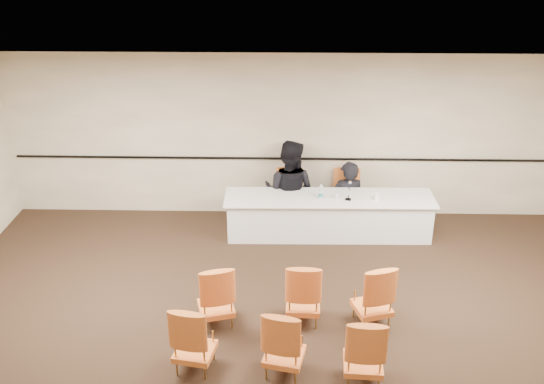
{
  "coord_description": "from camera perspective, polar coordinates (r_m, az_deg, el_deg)",
  "views": [
    {
      "loc": [
        0.02,
        -6.25,
        5.13
      ],
      "look_at": [
        -0.2,
        2.6,
        1.05
      ],
      "focal_mm": 40.0,
      "sensor_mm": 36.0,
      "label": 1
    }
  ],
  "objects": [
    {
      "name": "ceiling",
      "position": [
        6.61,
        1.17,
        5.91
      ],
      "size": [
        10.0,
        10.0,
        0.0
      ],
      "primitive_type": "plane",
      "rotation": [
        3.14,
        0.0,
        0.0
      ],
      "color": "silver",
      "rests_on": "ground"
    },
    {
      "name": "aud_chair_front_right",
      "position": [
        8.38,
        9.47,
        -9.42
      ],
      "size": [
        0.63,
        0.63,
        0.95
      ],
      "primitive_type": null,
      "rotation": [
        0.0,
        0.0,
        0.3
      ],
      "color": "#DB5A27",
      "rests_on": "ground"
    },
    {
      "name": "coffee_cup",
      "position": [
        10.36,
        9.85,
        -0.46
      ],
      "size": [
        0.1,
        0.1,
        0.13
      ],
      "primitive_type": "cylinder",
      "rotation": [
        0.0,
        0.0,
        -0.17
      ],
      "color": "white",
      "rests_on": "panel_table"
    },
    {
      "name": "aud_chair_back_left",
      "position": [
        7.59,
        -7.35,
        -13.32
      ],
      "size": [
        0.58,
        0.58,
        0.95
      ],
      "primitive_type": null,
      "rotation": [
        0.0,
        0.0,
        -0.18
      ],
      "color": "#DB5A27",
      "rests_on": "ground"
    },
    {
      "name": "aud_chair_front_left",
      "position": [
        8.3,
        -5.34,
        -9.53
      ],
      "size": [
        0.62,
        0.62,
        0.95
      ],
      "primitive_type": null,
      "rotation": [
        0.0,
        0.0,
        0.28
      ],
      "color": "#DB5A27",
      "rests_on": "ground"
    },
    {
      "name": "panelist_second",
      "position": [
        10.92,
        1.63,
        -0.04
      ],
      "size": [
        1.15,
        1.02,
        1.98
      ],
      "primitive_type": "imported",
      "rotation": [
        0.0,
        0.0,
        2.81
      ],
      "color": "black",
      "rests_on": "ground"
    },
    {
      "name": "aud_chair_back_right",
      "position": [
        7.44,
        8.66,
        -14.36
      ],
      "size": [
        0.53,
        0.53,
        0.95
      ],
      "primitive_type": null,
      "rotation": [
        0.0,
        0.0,
        -0.06
      ],
      "color": "#DB5A27",
      "rests_on": "ground"
    },
    {
      "name": "aud_chair_front_mid",
      "position": [
        8.32,
        2.97,
        -9.34
      ],
      "size": [
        0.52,
        0.52,
        0.95
      ],
      "primitive_type": null,
      "rotation": [
        0.0,
        0.0,
        -0.03
      ],
      "color": "#DB5A27",
      "rests_on": "ground"
    },
    {
      "name": "aud_chair_back_mid",
      "position": [
        7.47,
        1.17,
        -13.82
      ],
      "size": [
        0.6,
        0.6,
        0.95
      ],
      "primitive_type": null,
      "rotation": [
        0.0,
        0.0,
        -0.22
      ],
      "color": "#DB5A27",
      "rests_on": "ground"
    },
    {
      "name": "panel_table",
      "position": [
        10.56,
        5.36,
        -2.27
      ],
      "size": [
        3.6,
        0.88,
        0.72
      ],
      "primitive_type": null,
      "rotation": [
        0.0,
        0.0,
        0.01
      ],
      "color": "white",
      "rests_on": "ground"
    },
    {
      "name": "water_bottle",
      "position": [
        10.29,
        4.62,
        0.04
      ],
      "size": [
        0.09,
        0.09,
        0.26
      ],
      "primitive_type": null,
      "rotation": [
        0.0,
        0.0,
        -0.24
      ],
      "color": "teal",
      "rests_on": "panel_table"
    },
    {
      "name": "panelist_second_chair",
      "position": [
        10.96,
        1.63,
        -0.44
      ],
      "size": [
        0.51,
        0.51,
        0.95
      ],
      "primitive_type": null,
      "rotation": [
        0.0,
        0.0,
        0.01
      ],
      "color": "#DB5A27",
      "rests_on": "ground"
    },
    {
      "name": "drinking_glass",
      "position": [
        10.35,
        6.12,
        -0.35
      ],
      "size": [
        0.07,
        0.07,
        0.1
      ],
      "primitive_type": "cylinder",
      "rotation": [
        0.0,
        0.0,
        0.04
      ],
      "color": "silver",
      "rests_on": "panel_table"
    },
    {
      "name": "papers",
      "position": [
        10.45,
        8.65,
        -0.55
      ],
      "size": [
        0.31,
        0.23,
        0.0
      ],
      "primitive_type": "cube",
      "rotation": [
        0.0,
        0.0,
        -0.03
      ],
      "color": "silver",
      "rests_on": "panel_table"
    },
    {
      "name": "wall_rail",
      "position": [
        10.98,
        1.19,
        3.17
      ],
      "size": [
        9.8,
        0.04,
        0.03
      ],
      "primitive_type": "cube",
      "color": "black",
      "rests_on": "wall_back"
    },
    {
      "name": "microphone",
      "position": [
        10.28,
        7.22,
        -0.01
      ],
      "size": [
        0.15,
        0.22,
        0.29
      ],
      "primitive_type": null,
      "rotation": [
        0.0,
        0.0,
        -0.22
      ],
      "color": "black",
      "rests_on": "panel_table"
    },
    {
      "name": "floor",
      "position": [
        8.09,
        0.98,
        -14.65
      ],
      "size": [
        10.0,
        10.0,
        0.0
      ],
      "primitive_type": "plane",
      "color": "black",
      "rests_on": "ground"
    },
    {
      "name": "panelist_main",
      "position": [
        11.11,
        7.04,
        -1.31
      ],
      "size": [
        0.69,
        0.51,
        1.73
      ],
      "primitive_type": "imported",
      "rotation": [
        0.0,
        0.0,
        3.31
      ],
      "color": "black",
      "rests_on": "ground"
    },
    {
      "name": "wall_back",
      "position": [
        10.88,
        1.21,
        5.21
      ],
      "size": [
        10.0,
        0.04,
        3.0
      ],
      "primitive_type": "cube",
      "color": "#B7A98F",
      "rests_on": "ground"
    },
    {
      "name": "panelist_main_chair",
      "position": [
        11.03,
        7.08,
        -0.46
      ],
      "size": [
        0.51,
        0.51,
        0.95
      ],
      "primitive_type": null,
      "rotation": [
        0.0,
        0.0,
        0.01
      ],
      "color": "#DB5A27",
      "rests_on": "ground"
    }
  ]
}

